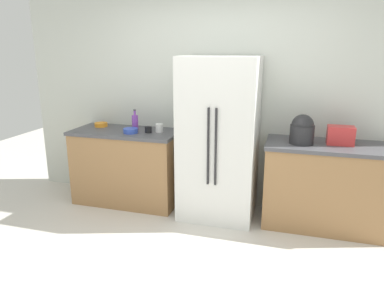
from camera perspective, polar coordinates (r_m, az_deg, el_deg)
name	(u,v)px	position (r m, az deg, el deg)	size (l,w,h in m)	color
ground_plane	(175,278)	(3.24, -2.78, -20.70)	(10.15, 10.15, 0.00)	beige
kitchen_back_panel	(220,79)	(4.30, 4.51, 10.30)	(5.08, 0.10, 3.08)	silver
counter_left	(127,166)	(4.54, -10.33, -3.53)	(1.31, 0.63, 0.93)	#9E7247
counter_right	(325,186)	(4.11, 20.52, -6.27)	(1.29, 0.63, 0.93)	#9E7247
refrigerator	(219,139)	(4.00, 4.34, 0.77)	(0.84, 0.69, 1.82)	white
toaster	(341,135)	(3.99, 22.69, 1.28)	(0.27, 0.16, 0.19)	red
rice_cooker	(302,130)	(3.87, 17.24, 2.18)	(0.25, 0.25, 0.31)	#262628
bottle_a	(135,122)	(4.41, -9.10, 3.49)	(0.08, 0.08, 0.25)	purple
cup_a	(293,135)	(4.09, 15.85, 1.40)	(0.07, 0.07, 0.08)	red
cup_b	(148,130)	(4.26, -7.02, 2.32)	(0.08, 0.08, 0.07)	black
cup_c	(159,128)	(4.26, -5.26, 2.57)	(0.09, 0.09, 0.10)	white
bowl_a	(131,131)	(4.27, -9.82, 2.12)	(0.17, 0.17, 0.06)	blue
bowl_b	(101,125)	(4.70, -14.36, 3.03)	(0.16, 0.16, 0.05)	orange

